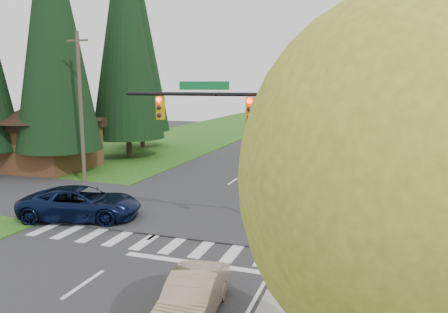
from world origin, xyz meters
The scene contains 31 objects.
ground centered at (0.00, 0.00, 0.00)m, with size 120.00×120.00×0.00m, color #28282B.
grass_east centered at (13.00, 20.00, 0.03)m, with size 14.00×110.00×0.06m, color #1A5717.
grass_west centered at (-13.00, 20.00, 0.03)m, with size 14.00×110.00×0.06m, color #1A5717.
cross_street centered at (0.00, 8.00, 0.00)m, with size 120.00×8.00×0.10m, color #28282B.
sidewalk_east centered at (6.90, 22.00, 0.07)m, with size 1.80×80.00×0.13m, color gray.
curb_east centered at (6.05, 22.00, 0.07)m, with size 0.20×80.00×0.13m, color gray.
stone_wall_north centered at (8.60, 30.00, 0.35)m, with size 0.70×40.00×0.70m, color #4C4438.
traffic_signal centered at (4.37, 4.50, 4.98)m, with size 8.70×0.37×6.80m.
brown_building centered at (-15.00, 15.00, 3.14)m, with size 8.40×8.40×5.40m.
utility_pole centered at (-9.50, 12.00, 5.14)m, with size 1.60×0.24×10.00m.
decid_tree_0 centered at (9.20, 14.00, 5.60)m, with size 4.80×4.80×8.37m.
decid_tree_1 centered at (9.30, 21.00, 5.80)m, with size 5.20×5.20×8.80m.
decid_tree_2 centered at (9.10, 28.00, 5.93)m, with size 5.00×5.00×8.82m.
decid_tree_3 centered at (9.20, 35.00, 5.66)m, with size 5.00×5.00×8.55m.
decid_tree_4 centered at (9.30, 42.00, 6.06)m, with size 5.40×5.40×9.18m.
decid_tree_5 centered at (9.10, 49.00, 5.53)m, with size 4.80×4.80×8.30m.
decid_tree_6 centered at (9.20, 56.00, 5.86)m, with size 5.20×5.20×8.86m.
decid_tree_south centered at (9.30, -6.00, 5.27)m, with size 4.60×4.60×7.92m.
conifer_w_a centered at (-13.00, 14.00, 10.79)m, with size 6.12×6.12×19.80m.
conifer_w_b centered at (-16.00, 18.00, 9.79)m, with size 5.44×5.44×17.80m.
conifer_w_c centered at (-12.00, 22.00, 11.29)m, with size 6.46×6.46×20.80m.
conifer_w_e centered at (-14.00, 28.00, 10.29)m, with size 5.78×5.78×18.80m.
conifer_e_b centered at (15.00, 34.00, 10.79)m, with size 6.12×6.12×19.80m.
conifer_e_c centered at (14.00, 48.00, 9.29)m, with size 5.10×5.10×16.80m.
sedan_champagne centered at (4.27, -1.77, 0.64)m, with size 1.36×3.91×1.29m, color tan.
suv_navy centered at (-4.52, 5.00, 0.81)m, with size 2.67×5.80×1.61m, color black.
parked_car_a centered at (4.20, 20.73, 0.74)m, with size 1.75×4.35×1.48m, color silver.
parked_car_b centered at (5.60, 23.80, 0.77)m, with size 2.17×5.33×1.55m, color slate.
parked_car_c centered at (4.20, 29.67, 0.71)m, with size 1.51×4.32×1.42m, color #9E9EA3.
parked_car_d centered at (4.72, 42.28, 0.66)m, with size 1.57×3.90×1.33m, color silver.
parked_car_e centered at (5.60, 49.28, 0.71)m, with size 1.99×4.91×1.42m, color silver.
Camera 1 is at (8.86, -12.45, 6.61)m, focal length 35.00 mm.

